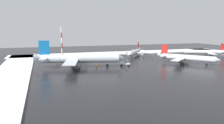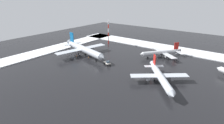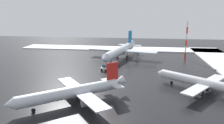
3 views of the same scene
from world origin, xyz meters
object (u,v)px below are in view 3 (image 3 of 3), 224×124
Objects in this scene: ground_crew_mid_apron at (109,56)px; ground_crew_beside_wing at (111,60)px; airplane_parked_portside at (73,92)px; airplane_foreground_jet at (200,82)px; pushback_tug at (106,67)px; traffic_cone_near_nose at (131,55)px; antenna_mast at (186,40)px; airplane_far_rear at (121,51)px; traffic_cone_mid_line at (132,59)px.

ground_crew_beside_wing is (-7.93, -2.07, 0.00)m from ground_crew_mid_apron.
airplane_parked_portside reaches higher than ground_crew_beside_wing.
airplane_foreground_jet is 51.22m from ground_crew_mid_apron.
airplane_parked_portside is 35.51m from airplane_foreground_jet.
pushback_tug reaches higher than traffic_cone_near_nose.
antenna_mast is (56.89, -36.83, 6.04)m from airplane_parked_portside.
ground_crew_mid_apron is at bearing 96.12° from antenna_mast.
airplane_far_rear is 7.90× the size of pushback_tug.
airplane_foreground_jet is at bearing 174.96° from antenna_mast.
airplane_far_rear is 1.59× the size of airplane_parked_portside.
ground_crew_mid_apron is 3.11× the size of traffic_cone_mid_line.
airplane_parked_portside is at bearing -122.64° from ground_crew_beside_wing.
ground_crew_beside_wing reaches higher than traffic_cone_near_nose.
ground_crew_beside_wing is 0.09× the size of antenna_mast.
ground_crew_mid_apron reaches higher than traffic_cone_near_nose.
ground_crew_mid_apron is at bearing -82.51° from airplane_far_rear.
ground_crew_mid_apron is at bearing 75.68° from ground_crew_beside_wing.
traffic_cone_near_nose is at bearing -138.62° from airplane_parked_portside.
airplane_foreground_jet is at bearing 163.06° from airplane_parked_portside.
airplane_far_rear is at bearing 35.81° from ground_crew_beside_wing.
traffic_cone_mid_line is at bearing 103.98° from antenna_mast.
ground_crew_beside_wing is at bearing 154.73° from traffic_cone_near_nose.
airplane_foreground_jet is 42.68× the size of traffic_cone_mid_line.
pushback_tug reaches higher than ground_crew_beside_wing.
ground_crew_mid_apron is 0.09× the size of antenna_mast.
traffic_cone_mid_line is (-2.37, -10.96, -0.70)m from ground_crew_mid_apron.
pushback_tug is (31.09, -2.86, -1.70)m from airplane_parked_portside.
airplane_parked_portside is (-52.44, 6.40, -1.01)m from airplane_far_rear.
airplane_far_rear is at bearing 98.31° from antenna_mast.
antenna_mast reaches higher than traffic_cone_near_nose.
ground_crew_mid_apron is at bearing -149.07° from pushback_tug.
airplane_far_rear reaches higher than ground_crew_beside_wing.
airplane_foreground_jet is 44.34m from antenna_mast.
airplane_parked_portside is 68.04m from antenna_mast.
airplane_far_rear is at bearing 71.85° from traffic_cone_mid_line.
ground_crew_beside_wing is 3.11× the size of traffic_cone_near_nose.
antenna_mast is at bearing -100.51° from traffic_cone_near_nose.
airplane_far_rear is at bearing 154.74° from traffic_cone_near_nose.
antenna_mast is 32.82× the size of traffic_cone_near_nose.
ground_crew_mid_apron is at bearing 131.24° from traffic_cone_near_nose.
airplane_far_rear is 10.91m from traffic_cone_near_nose.
ground_crew_mid_apron and ground_crew_beside_wing have the same top height.
pushback_tug is 2.98× the size of ground_crew_mid_apron.
ground_crew_beside_wing is (31.93, 30.04, -1.75)m from airplane_foreground_jet.
antenna_mast reaches higher than ground_crew_mid_apron.
airplane_foreground_jet is (-39.28, -26.57, -1.28)m from airplane_far_rear.
airplane_far_rear is 73.21× the size of traffic_cone_near_nose.
pushback_tug is at bearing 6.28° from airplane_foreground_jet.
airplane_parked_portside is 53.08m from ground_crew_mid_apron.
antenna_mast is (43.72, -3.85, 6.31)m from airplane_foreground_jet.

